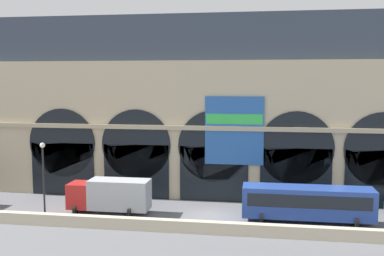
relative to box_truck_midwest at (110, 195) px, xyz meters
The scene contains 6 objects.
ground_plane 9.13m from the box_truck_midwest, ahead, with size 200.00×200.00×0.00m, color slate.
quay_parapet_wall 9.98m from the box_truck_midwest, 25.30° to the right, with size 90.00×0.70×0.98m, color beige.
station_building 14.36m from the box_truck_midwest, 43.01° to the left, with size 49.78×6.05×18.78m.
box_truck_midwest is the anchor object (origin of this frame).
bus_mideast 17.62m from the box_truck_midwest, ahead, with size 11.00×3.25×3.10m.
street_lamp_quayside 6.42m from the box_truck_midwest, 143.88° to the right, with size 0.44×0.44×6.90m.
Camera 1 is at (4.83, -39.78, 12.26)m, focal length 42.63 mm.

